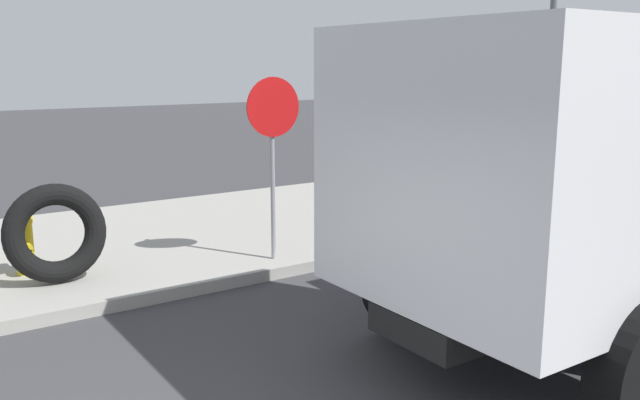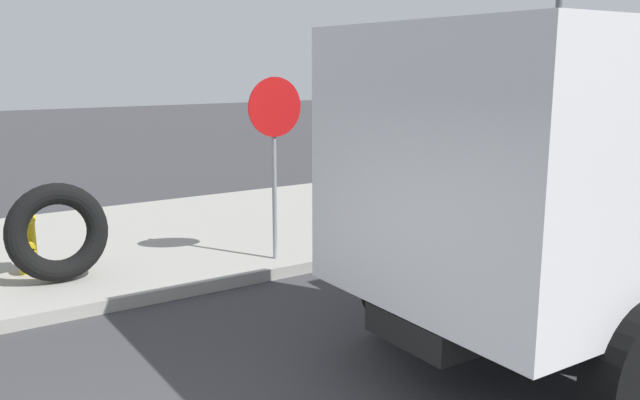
# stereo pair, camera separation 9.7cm
# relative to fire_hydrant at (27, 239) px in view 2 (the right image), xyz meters

# --- Properties ---
(fire_hydrant) EXTENTS (0.25, 0.57, 0.81)m
(fire_hydrant) POSITION_rel_fire_hydrant_xyz_m (0.00, 0.00, 0.00)
(fire_hydrant) COLOR yellow
(fire_hydrant) RESTS_ON sidewalk_curb
(loose_tire) EXTENTS (1.19, 0.41, 1.19)m
(loose_tire) POSITION_rel_fire_hydrant_xyz_m (0.25, -0.56, 0.17)
(loose_tire) COLOR black
(loose_tire) RESTS_ON sidewalk_curb
(stop_sign) EXTENTS (0.76, 0.08, 2.39)m
(stop_sign) POSITION_rel_fire_hydrant_xyz_m (2.86, -1.17, 1.23)
(stop_sign) COLOR gray
(stop_sign) RESTS_ON sidewalk_curb
(street_light_pole) EXTENTS (0.12, 0.12, 5.31)m
(street_light_pole) POSITION_rel_fire_hydrant_xyz_m (9.15, -0.54, 2.22)
(street_light_pole) COLOR #595B5E
(street_light_pole) RESTS_ON sidewalk_curb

